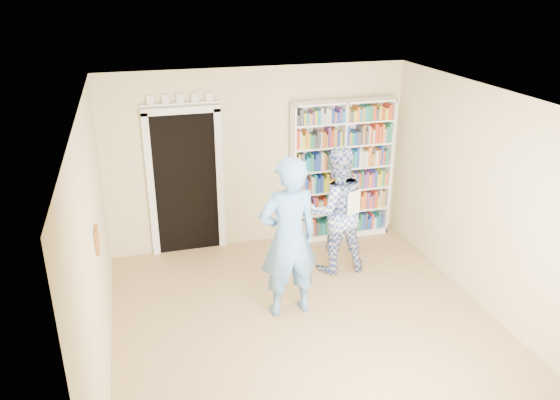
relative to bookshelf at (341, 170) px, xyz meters
name	(u,v)px	position (x,y,z in m)	size (l,w,h in m)	color
floor	(310,331)	(-1.26, -2.34, -1.10)	(5.00, 5.00, 0.00)	#AD8153
ceiling	(316,103)	(-1.26, -2.34, 1.60)	(5.00, 5.00, 0.00)	white
wall_back	(259,158)	(-1.26, 0.16, 0.25)	(4.50, 4.50, 0.00)	beige
wall_left	(95,253)	(-3.51, -2.34, 0.25)	(5.00, 5.00, 0.00)	beige
wall_right	(493,205)	(0.99, -2.34, 0.25)	(5.00, 5.00, 0.00)	beige
bookshelf	(341,170)	(0.00, 0.00, 0.00)	(1.58, 0.30, 2.18)	white
doorway	(185,176)	(-2.36, 0.13, 0.08)	(1.10, 0.08, 2.43)	black
wall_art	(97,240)	(-3.49, -2.14, 0.30)	(0.03, 0.25, 0.25)	brown
man_blue	(289,238)	(-1.39, -1.87, -0.10)	(0.73, 0.48, 2.01)	#5A8EC9
man_plaid	(336,210)	(-0.46, -1.01, -0.20)	(0.87, 0.68, 1.80)	#334D9C
paper_sheet	(354,203)	(-0.33, -1.28, 0.00)	(0.23, 0.01, 0.33)	white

